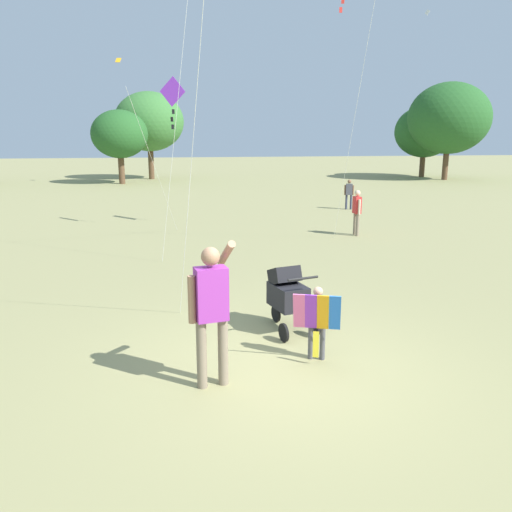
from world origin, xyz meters
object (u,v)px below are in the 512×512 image
(kite_green_novelty, at_px, (172,97))
(person_sitting_far, at_px, (357,209))
(child_with_butterfly_kite, at_px, (317,316))
(person_red_shirt, at_px, (349,192))
(person_adult_flyer, at_px, (211,304))
(stroller, at_px, (287,293))

(kite_green_novelty, relative_size, person_sitting_far, 3.44)
(child_with_butterfly_kite, height_order, kite_green_novelty, kite_green_novelty)
(person_red_shirt, bearing_deg, person_adult_flyer, -114.36)
(stroller, relative_size, person_sitting_far, 0.83)
(child_with_butterfly_kite, xyz_separation_m, stroller, (-0.16, 1.15, -0.02))
(child_with_butterfly_kite, relative_size, kite_green_novelty, 0.22)
(stroller, xyz_separation_m, person_red_shirt, (5.14, 12.50, 0.09))
(person_red_shirt, xyz_separation_m, person_sitting_far, (-1.51, -5.26, 0.10))
(child_with_butterfly_kite, xyz_separation_m, person_sitting_far, (3.47, 8.39, 0.17))
(stroller, relative_size, kite_green_novelty, 0.24)
(person_sitting_far, bearing_deg, kite_green_novelty, 164.23)
(stroller, bearing_deg, person_sitting_far, 63.40)
(person_adult_flyer, bearing_deg, person_sitting_far, 61.18)
(stroller, distance_m, person_sitting_far, 8.10)
(child_with_butterfly_kite, height_order, stroller, stroller)
(kite_green_novelty, distance_m, person_sitting_far, 6.41)
(child_with_butterfly_kite, relative_size, person_red_shirt, 0.86)
(person_adult_flyer, bearing_deg, person_red_shirt, 65.64)
(person_adult_flyer, distance_m, person_sitting_far, 10.17)
(person_adult_flyer, height_order, person_red_shirt, person_adult_flyer)
(kite_green_novelty, distance_m, person_red_shirt, 8.48)
(kite_green_novelty, bearing_deg, stroller, -78.98)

